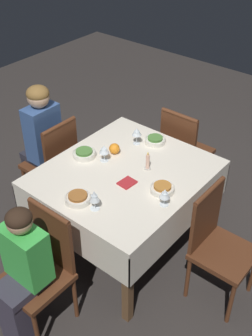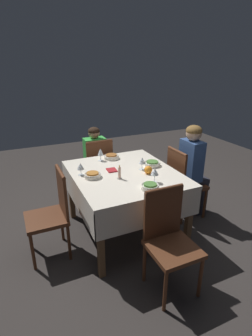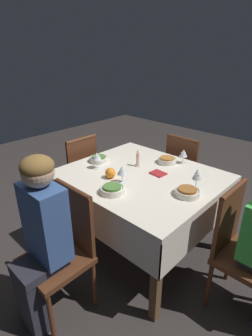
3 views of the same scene
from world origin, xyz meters
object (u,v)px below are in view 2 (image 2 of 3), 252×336
Objects in this scene: dining_table at (124,180)px; wine_glass_east at (100,152)px; person_adult_denim at (194,166)px; person_child_green at (94,159)px; candle_centerpiece at (119,174)px; wine_glass_north at (81,167)px; bowl_south at (152,163)px; orange_fruit at (148,170)px; bowl_west at (150,186)px; wine_glass_south at (142,161)px; chair_west at (169,237)px; chair_south at (183,180)px; bowl_east at (111,157)px; bowl_north at (93,175)px; wine_glass_west at (155,172)px; chair_north at (53,210)px; chair_east at (98,167)px; napkin_red_folded at (112,170)px.

dining_table is 8.12× the size of wine_glass_east.
person_adult_denim is 1.44m from person_child_green.
person_adult_denim reaches higher than candle_centerpiece.
wine_glass_north is at bearing 74.57° from dining_table.
orange_fruit is (-0.19, 0.16, 0.02)m from bowl_south.
bowl_west is at bearing 148.30° from bowl_south.
wine_glass_south is (-0.06, 0.17, 0.08)m from bowl_south.
chair_west is 0.77× the size of person_adult_denim.
chair_south is 5.02× the size of bowl_east.
person_adult_denim is 7.72× the size of wine_glass_east.
person_adult_denim is 8.83× the size of wine_glass_north.
wine_glass_south is 0.82× the size of bowl_north.
wine_glass_west is at bearing -127.99° from wine_glass_north.
orange_fruit is (-0.00, -0.34, -0.01)m from candle_centerpiece.
chair_north is 1.09m from orange_fruit.
person_child_green reaches higher than candle_centerpiece.
wine_glass_west is at bearing -170.64° from bowl_east.
chair_south is 0.96m from bowl_east.
person_adult_denim is at bearing -90.00° from chair_south.
wine_glass_north is (0.17, -0.36, 0.36)m from chair_north.
bowl_south is 0.55m from bowl_east.
wine_glass_west is 0.86× the size of bowl_north.
bowl_south reaches higher than dining_table.
person_child_green reaches higher than bowl_west.
chair_east reaches higher than wine_glass_east.
chair_east reaches higher than napkin_red_folded.
wine_glass_north is 1.57× the size of orange_fruit.
bowl_east is 0.40m from napkin_red_folded.
chair_west is at bearing 167.63° from wine_glass_south.
chair_north is 0.94m from wine_glass_east.
napkin_red_folded is at bearing 70.79° from wine_glass_south.
chair_west is 0.51m from bowl_west.
wine_glass_north is (0.11, 1.43, 0.18)m from person_adult_denim.
bowl_south is 1.21× the size of candle_centerpiece.
candle_centerpiece is (-0.61, 0.15, 0.03)m from bowl_east.
chair_east is 0.18m from person_child_green.
orange_fruit is at bearing 101.49° from person_adult_denim.
bowl_east is (-0.42, -0.05, 0.29)m from chair_east.
candle_centerpiece reaches higher than orange_fruit.
chair_south is at bearing -120.52° from bowl_east.
chair_south is at bearing -75.68° from orange_fruit.
bowl_west is at bearing 134.68° from wine_glass_west.
chair_north is at bearing 134.56° from chair_west.
person_adult_denim is 1.45m from wine_glass_north.
wine_glass_west is (-0.41, 0.21, 0.09)m from bowl_south.
person_adult_denim is 1.13× the size of person_child_green.
candle_centerpiece is at bearing 98.99° from chair_south.
chair_west is at bearing 44.56° from chair_north.
bowl_south is 0.50m from napkin_red_folded.
chair_north is 5.37× the size of bowl_west.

